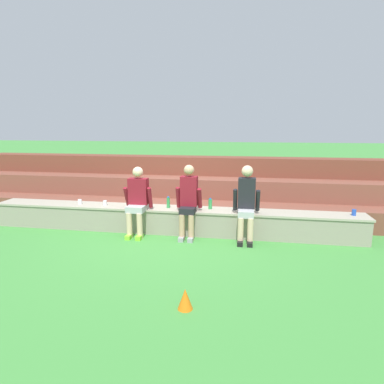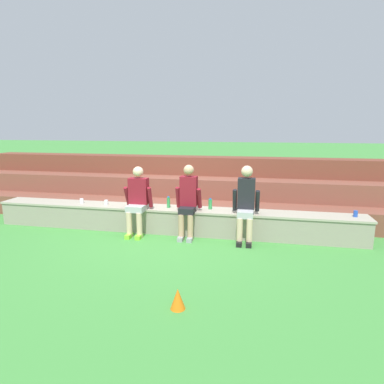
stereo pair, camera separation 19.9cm
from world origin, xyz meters
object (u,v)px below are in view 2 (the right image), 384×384
object	(u,v)px
person_far_left	(137,199)
person_center	(246,202)
water_bottle_mid_left	(210,204)
plastic_cup_left_end	(106,202)
person_left_of_center	(188,200)
plastic_cup_right_end	(356,214)
plastic_cup_middle	(82,201)
water_bottle_center_gap	(168,202)
sports_cone	(178,299)

from	to	relation	value
person_far_left	person_center	xyz separation A→B (m)	(2.12, 0.02, 0.03)
water_bottle_mid_left	plastic_cup_left_end	size ratio (longest dim) A/B	2.19
person_far_left	person_left_of_center	bearing A→B (deg)	2.44
person_far_left	person_left_of_center	distance (m)	1.02
person_left_of_center	plastic_cup_left_end	distance (m)	1.85
water_bottle_mid_left	plastic_cup_right_end	world-z (taller)	water_bottle_mid_left
water_bottle_mid_left	plastic_cup_left_end	distance (m)	2.22
person_far_left	plastic_cup_left_end	size ratio (longest dim) A/B	13.62
person_far_left	plastic_cup_middle	size ratio (longest dim) A/B	13.28
person_center	water_bottle_mid_left	world-z (taller)	person_center
person_left_of_center	water_bottle_center_gap	distance (m)	0.53
sports_cone	water_bottle_center_gap	bearing A→B (deg)	107.70
plastic_cup_left_end	plastic_cup_middle	bearing A→B (deg)	179.09
person_far_left	water_bottle_center_gap	xyz separation A→B (m)	(0.56, 0.28, -0.11)
water_bottle_center_gap	sports_cone	world-z (taller)	water_bottle_center_gap
plastic_cup_right_end	plastic_cup_middle	distance (m)	5.49
water_bottle_center_gap	person_center	bearing A→B (deg)	-9.33
person_center	water_bottle_center_gap	bearing A→B (deg)	170.67
plastic_cup_middle	water_bottle_center_gap	bearing A→B (deg)	0.21
person_center	sports_cone	distance (m)	2.68
water_bottle_mid_left	plastic_cup_right_end	distance (m)	2.70
sports_cone	plastic_cup_right_end	bearing A→B (deg)	46.43
person_far_left	water_bottle_center_gap	size ratio (longest dim) A/B	5.79
plastic_cup_right_end	sports_cone	distance (m)	3.89
plastic_cup_middle	sports_cone	size ratio (longest dim) A/B	0.40
person_left_of_center	person_center	xyz separation A→B (m)	(1.11, -0.02, 0.01)
plastic_cup_right_end	sports_cone	bearing A→B (deg)	-133.57
person_far_left	sports_cone	xyz separation A→B (m)	(1.44, -2.49, -0.60)
person_left_of_center	plastic_cup_right_end	world-z (taller)	person_left_of_center
person_left_of_center	plastic_cup_left_end	world-z (taller)	person_left_of_center
person_far_left	plastic_cup_left_end	distance (m)	0.87
sports_cone	plastic_cup_left_end	bearing A→B (deg)	129.27
person_far_left	plastic_cup_right_end	bearing A→B (deg)	4.32
person_far_left	sports_cone	size ratio (longest dim) A/B	5.34
person_far_left	sports_cone	bearing A→B (deg)	-59.93
sports_cone	person_left_of_center	bearing A→B (deg)	99.55
water_bottle_mid_left	plastic_cup_middle	distance (m)	2.79
water_bottle_center_gap	water_bottle_mid_left	world-z (taller)	water_bottle_center_gap
water_bottle_center_gap	sports_cone	size ratio (longest dim) A/B	0.92
person_far_left	plastic_cup_left_end	world-z (taller)	person_far_left
water_bottle_center_gap	plastic_cup_middle	size ratio (longest dim) A/B	2.29
water_bottle_mid_left	person_far_left	bearing A→B (deg)	-166.41
person_far_left	water_bottle_mid_left	size ratio (longest dim) A/B	6.21
person_left_of_center	water_bottle_mid_left	distance (m)	0.51
water_bottle_center_gap	plastic_cup_right_end	world-z (taller)	water_bottle_center_gap
person_far_left	water_bottle_center_gap	bearing A→B (deg)	26.69
person_left_of_center	plastic_cup_right_end	distance (m)	3.11
water_bottle_center_gap	plastic_cup_middle	world-z (taller)	water_bottle_center_gap
plastic_cup_right_end	person_far_left	bearing A→B (deg)	-175.68
plastic_cup_left_end	plastic_cup_middle	distance (m)	0.57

